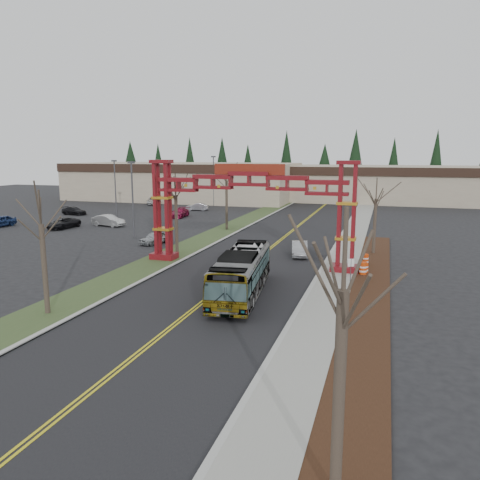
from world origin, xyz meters
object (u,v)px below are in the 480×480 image
at_px(retail_building_east, 382,183).
at_px(bare_tree_median_near, 41,225).
at_px(bare_tree_median_far, 226,183).
at_px(light_pole_far, 214,177).
at_px(parked_car_mid_a, 179,213).
at_px(light_pole_near, 132,194).
at_px(parked_car_near_a, 155,238).
at_px(barrel_north, 365,260).
at_px(silver_sedan, 300,249).
at_px(parked_car_near_b, 108,221).
at_px(gateway_arch, 249,196).
at_px(parked_car_mid_b, 0,221).
at_px(bare_tree_right_near, 343,292).
at_px(barrel_south, 363,269).
at_px(retail_building_west, 185,181).
at_px(transit_bus, 242,273).
at_px(bare_tree_median_mid, 176,196).
at_px(bare_tree_right_far, 376,199).
at_px(parked_car_far_b, 154,201).
at_px(light_pole_mid, 115,184).
at_px(barrel_mid, 365,268).
at_px(parked_car_far_a, 197,207).
at_px(parked_car_far_c, 74,211).
at_px(street_sign, 351,267).
at_px(parked_car_near_c, 63,223).

bearing_deg(retail_building_east, bare_tree_median_near, -103.10).
distance_m(bare_tree_median_far, light_pole_far, 28.08).
bearing_deg(parked_car_mid_a, light_pole_near, -86.25).
bearing_deg(parked_car_near_a, barrel_north, 6.00).
bearing_deg(silver_sedan, light_pole_far, 109.46).
height_order(parked_car_near_b, bare_tree_median_near, bare_tree_median_near).
bearing_deg(parked_car_near_b, gateway_arch, -115.03).
bearing_deg(barrel_north, light_pole_far, 125.66).
distance_m(parked_car_mid_b, bare_tree_right_near, 59.86).
xyz_separation_m(retail_building_east, barrel_south, (-0.54, -62.49, -2.97)).
bearing_deg(retail_building_west, bare_tree_right_near, -63.36).
bearing_deg(silver_sedan, retail_building_west, 112.88).
distance_m(parked_car_mid_a, bare_tree_median_near, 43.58).
height_order(transit_bus, barrel_south, transit_bus).
bearing_deg(retail_building_west, transit_bus, -62.86).
bearing_deg(bare_tree_median_mid, parked_car_near_b, 140.92).
height_order(parked_car_mid_a, bare_tree_right_far, bare_tree_right_far).
relative_size(parked_car_near_a, parked_car_far_b, 0.73).
distance_m(light_pole_mid, barrel_mid, 46.30).
distance_m(parked_car_far_a, light_pole_near, 26.97).
relative_size(gateway_arch, light_pole_mid, 2.15).
height_order(parked_car_mid_b, bare_tree_median_far, bare_tree_median_far).
relative_size(parked_car_mid_a, parked_car_mid_b, 1.06).
bearing_deg(parked_car_far_a, parked_car_far_b, -131.85).
xyz_separation_m(parked_car_near_a, light_pole_far, (-7.05, 36.60, 4.58)).
distance_m(parked_car_mid_b, bare_tree_median_mid, 30.55).
xyz_separation_m(parked_car_far_a, bare_tree_right_near, (29.48, -61.12, 5.35)).
xyz_separation_m(parked_car_mid_b, bare_tree_median_mid, (29.07, -8.09, 4.78)).
relative_size(parked_car_near_b, bare_tree_right_far, 0.63).
bearing_deg(transit_bus, light_pole_near, 129.27).
bearing_deg(parked_car_far_c, barrel_south, -111.28).
height_order(silver_sedan, street_sign, street_sign).
distance_m(retail_building_east, parked_car_mid_b, 69.53).
bearing_deg(silver_sedan, parked_car_near_c, 155.65).
distance_m(retail_building_west, parked_car_far_a, 21.61).
xyz_separation_m(transit_bus, parked_car_mid_a, (-20.60, 34.88, -0.84)).
xyz_separation_m(gateway_arch, barrel_south, (9.46, -0.53, -5.44)).
height_order(parked_car_far_a, bare_tree_median_mid, bare_tree_median_mid).
distance_m(retail_building_east, street_sign, 66.07).
relative_size(parked_car_near_a, parked_car_near_b, 0.83).
height_order(parked_car_far_a, light_pole_far, light_pole_far).
bearing_deg(silver_sedan, barrel_north, -31.63).
distance_m(parked_car_near_b, light_pole_mid, 11.76).
distance_m(gateway_arch, bare_tree_right_far, 12.84).
bearing_deg(parked_car_far_c, bare_tree_median_far, -96.51).
bearing_deg(parked_car_far_a, bare_tree_right_near, 13.73).
bearing_deg(silver_sedan, parked_car_near_a, 163.52).
distance_m(bare_tree_median_mid, light_pole_far, 41.89).
xyz_separation_m(parked_car_far_a, bare_tree_median_near, (11.48, -50.72, 4.74)).
xyz_separation_m(parked_car_far_b, street_sign, (39.78, -46.04, 0.76)).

